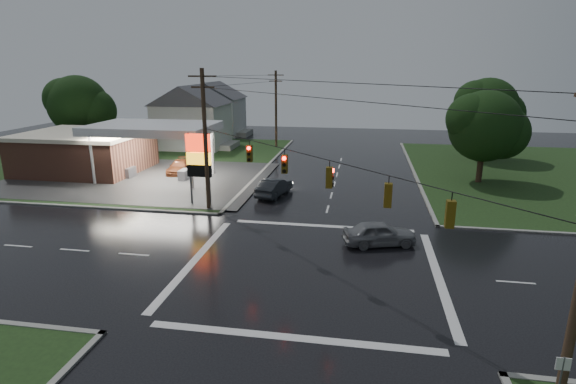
% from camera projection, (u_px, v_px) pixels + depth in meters
% --- Properties ---
extents(ground, '(120.00, 120.00, 0.00)m').
position_uv_depth(ground, '(312.00, 267.00, 25.78)').
color(ground, black).
rests_on(ground, ground).
extents(grass_nw, '(36.00, 36.00, 0.08)m').
position_uv_depth(grass_nw, '(125.00, 160.00, 54.61)').
color(grass_nw, '#1C3015').
rests_on(grass_nw, ground).
extents(gas_station, '(26.20, 18.00, 5.60)m').
position_uv_depth(gas_station, '(95.00, 149.00, 47.90)').
color(gas_station, '#2D2D2D').
rests_on(gas_station, ground).
extents(pylon_sign, '(2.00, 0.35, 6.00)m').
position_uv_depth(pylon_sign, '(199.00, 157.00, 36.33)').
color(pylon_sign, '#59595E').
rests_on(pylon_sign, ground).
extents(utility_pole_nw, '(2.20, 0.32, 11.00)m').
position_uv_depth(utility_pole_nw, '(205.00, 138.00, 34.76)').
color(utility_pole_nw, '#382619').
rests_on(utility_pole_nw, ground).
extents(utility_pole_n, '(2.20, 0.32, 10.50)m').
position_uv_depth(utility_pole_n, '(276.00, 108.00, 61.86)').
color(utility_pole_n, '#382619').
rests_on(utility_pole_n, ground).
extents(traffic_signals, '(26.87, 26.87, 1.47)m').
position_uv_depth(traffic_signals, '(314.00, 157.00, 23.99)').
color(traffic_signals, black).
rests_on(traffic_signals, ground).
extents(house_near, '(11.05, 8.48, 8.60)m').
position_uv_depth(house_near, '(192.00, 116.00, 62.10)').
color(house_near, silver).
rests_on(house_near, ground).
extents(house_far, '(11.05, 8.48, 8.60)m').
position_uv_depth(house_far, '(213.00, 108.00, 73.64)').
color(house_far, silver).
rests_on(house_far, ground).
extents(tree_nw_behind, '(8.93, 7.60, 10.00)m').
position_uv_depth(tree_nw_behind, '(79.00, 105.00, 57.99)').
color(tree_nw_behind, black).
rests_on(tree_nw_behind, ground).
extents(tree_ne_near, '(7.99, 6.80, 8.98)m').
position_uv_depth(tree_ne_near, '(486.00, 126.00, 42.85)').
color(tree_ne_near, black).
rests_on(tree_ne_near, ground).
extents(tree_ne_far, '(8.46, 7.20, 9.80)m').
position_uv_depth(tree_ne_far, '(488.00, 109.00, 53.59)').
color(tree_ne_far, black).
rests_on(tree_ne_far, ground).
extents(car_north, '(2.69, 5.04, 1.58)m').
position_uv_depth(car_north, '(274.00, 187.00, 39.80)').
color(car_north, '#21252A').
rests_on(car_north, ground).
extents(car_crossing, '(4.97, 3.07, 1.58)m').
position_uv_depth(car_crossing, '(379.00, 233.00, 28.82)').
color(car_crossing, slate).
rests_on(car_crossing, ground).
extents(car_pump, '(2.38, 4.93, 1.38)m').
position_uv_depth(car_pump, '(180.00, 167.00, 48.19)').
color(car_pump, '#582914').
rests_on(car_pump, ground).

